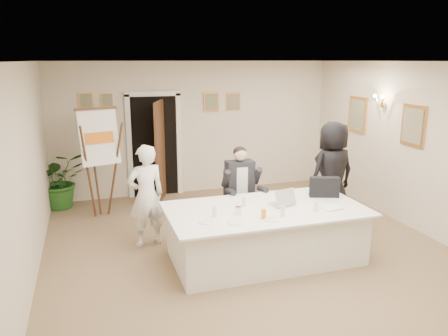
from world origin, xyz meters
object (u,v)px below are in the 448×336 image
standing_woman (332,173)px  laptop (282,195)px  paper_stack (332,208)px  oj_glass (264,214)px  conference_table (265,233)px  flip_chart (99,169)px  steel_jug (238,211)px  seated_man (241,189)px  laptop_bag (324,187)px  standing_man (146,196)px  potted_palm (60,180)px

standing_woman → laptop: (-1.39, -0.93, 0.01)m
paper_stack → oj_glass: oj_glass is taller
conference_table → paper_stack: (0.87, -0.32, 0.40)m
paper_stack → flip_chart: bearing=137.0°
flip_chart → standing_woman: (3.86, -1.51, -0.01)m
steel_jug → flip_chart: bearing=122.9°
seated_man → laptop_bag: 1.39m
standing_woman → steel_jug: bearing=20.4°
flip_chart → steel_jug: flip_chart is taller
standing_man → steel_jug: standing_man is taller
seated_man → laptop: bearing=-79.3°
potted_palm → flip_chart: bearing=-46.9°
seated_man → standing_woman: standing_woman is taller
oj_glass → potted_palm: bearing=126.3°
standing_woman → oj_glass: size_ratio=13.90×
potted_palm → seated_man: bearing=-36.9°
conference_table → laptop_bag: bearing=11.5°
flip_chart → laptop: size_ratio=5.48×
flip_chart → paper_stack: size_ratio=6.98×
seated_man → standing_man: (-1.57, -0.10, 0.06)m
conference_table → standing_woman: bearing=31.3°
potted_palm → laptop_bag: potted_palm is taller
potted_palm → steel_jug: potted_palm is taller
standing_man → potted_palm: (-1.37, 2.30, -0.25)m
standing_man → conference_table: bearing=133.7°
paper_stack → oj_glass: (-1.07, -0.07, 0.05)m
flip_chart → potted_palm: 1.14m
standing_man → laptop_bag: 2.73m
paper_stack → conference_table: bearing=160.1°
seated_man → paper_stack: size_ratio=5.17×
standing_woman → oj_glass: bearing=28.9°
flip_chart → oj_glass: bearing=-55.7°
conference_table → flip_chart: flip_chart is taller
laptop → laptop_bag: bearing=-6.9°
standing_man → laptop_bag: (2.61, -0.80, 0.13)m
standing_man → oj_glass: size_ratio=12.27×
steel_jug → paper_stack: bearing=-7.9°
conference_table → paper_stack: bearing=-19.9°
paper_stack → standing_man: bearing=151.2°
oj_glass → steel_jug: oj_glass is taller
seated_man → potted_palm: (-2.94, 2.20, -0.18)m
flip_chart → laptop: 3.47m
conference_table → laptop_bag: laptop_bag is taller
flip_chart → steel_jug: (1.72, -2.67, -0.08)m
standing_woman → oj_glass: standing_woman is taller
oj_glass → seated_man: bearing=81.8°
flip_chart → oj_glass: (1.99, -2.92, -0.07)m
seated_man → standing_man: size_ratio=0.92×
seated_man → standing_woman: bearing=-7.3°
standing_woman → steel_jug: standing_woman is taller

